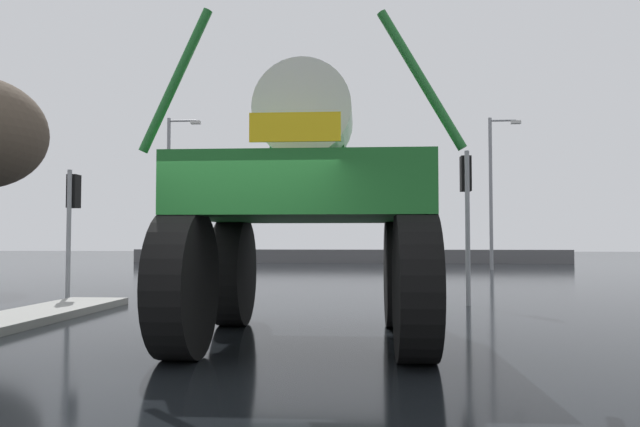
% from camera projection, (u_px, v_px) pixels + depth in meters
% --- Properties ---
extents(ground_plane, '(120.00, 120.00, 0.00)m').
position_uv_depth(ground_plane, '(331.00, 278.00, 24.44)').
color(ground_plane, black).
extents(oversize_sprayer, '(4.14, 5.09, 4.49)m').
position_uv_depth(oversize_sprayer, '(308.00, 209.00, 9.31)').
color(oversize_sprayer, black).
rests_on(oversize_sprayer, ground).
extents(sedan_ahead, '(2.28, 4.28, 1.52)m').
position_uv_depth(sedan_ahead, '(417.00, 256.00, 32.06)').
color(sedan_ahead, black).
rests_on(sedan_ahead, ground).
extents(traffic_signal_near_left, '(0.24, 0.54, 3.27)m').
position_uv_depth(traffic_signal_near_left, '(72.00, 206.00, 15.30)').
color(traffic_signal_near_left, gray).
rests_on(traffic_signal_near_left, ground).
extents(traffic_signal_near_right, '(0.24, 0.54, 3.62)m').
position_uv_depth(traffic_signal_near_right, '(466.00, 193.00, 14.49)').
color(traffic_signal_near_right, gray).
rests_on(traffic_signal_near_right, ground).
extents(streetlight_far_left, '(1.76, 0.24, 7.87)m').
position_uv_depth(streetlight_far_left, '(171.00, 185.00, 31.63)').
color(streetlight_far_left, gray).
rests_on(streetlight_far_left, ground).
extents(streetlight_far_right, '(1.66, 0.24, 7.89)m').
position_uv_depth(streetlight_far_right, '(493.00, 185.00, 31.65)').
color(streetlight_far_right, gray).
rests_on(streetlight_far_right, ground).
extents(roadside_barrier, '(29.35, 0.24, 0.90)m').
position_uv_depth(roadside_barrier, '(347.00, 256.00, 40.83)').
color(roadside_barrier, '#59595B').
rests_on(roadside_barrier, ground).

